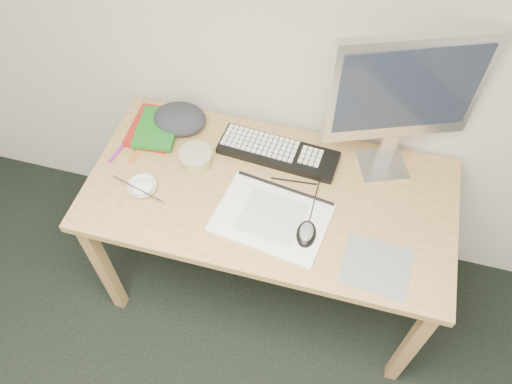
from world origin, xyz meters
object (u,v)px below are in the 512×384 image
Objects in this scene: sketchpad at (272,217)px; monitor at (405,93)px; rice_bowl at (143,188)px; keyboard at (278,153)px; desk at (269,204)px.

sketchpad is 0.66× the size of monitor.
monitor is 5.54× the size of rice_bowl.
monitor is 1.00m from rice_bowl.
monitor is at bearing 11.94° from keyboard.
rice_bowl reaches higher than keyboard.
keyboard is at bearing 33.89° from rice_bowl.
monitor reaches higher than keyboard.
sketchpad is 0.50m from rice_bowl.
keyboard is 0.55m from rice_bowl.
monitor is (0.36, 0.35, 0.38)m from sketchpad.
desk is 0.66m from monitor.
keyboard is at bearing 107.47° from sketchpad.
rice_bowl is at bearing -165.87° from desk.
desk is at bearing 115.83° from sketchpad.
keyboard is at bearing 165.68° from monitor.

